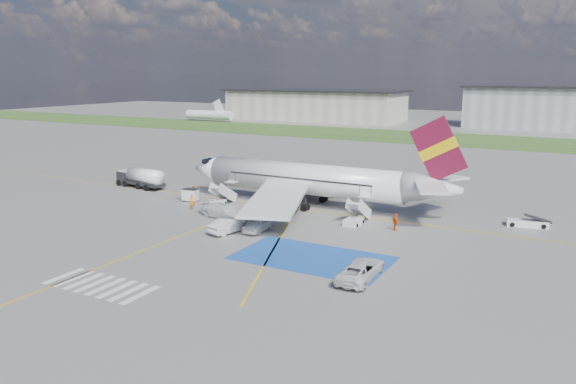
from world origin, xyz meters
name	(u,v)px	position (x,y,z in m)	size (l,w,h in m)	color
ground	(244,232)	(0.00, 0.00, 0.00)	(400.00, 400.00, 0.00)	#60605E
grass_strip	(451,139)	(0.00, 95.00, 0.01)	(400.00, 30.00, 0.01)	#2D4C1E
taxiway_line_main	(297,208)	(0.00, 12.00, 0.01)	(120.00, 0.20, 0.01)	gold
taxiway_line_cross	(141,251)	(-5.00, -10.00, 0.01)	(0.20, 60.00, 0.01)	gold
taxiway_line_diag	(297,208)	(0.00, 12.00, 0.01)	(0.20, 60.00, 0.01)	gold
staging_box	(312,258)	(10.00, -4.00, 0.01)	(14.00, 8.00, 0.01)	#1A489D
crosswalk	(100,285)	(-1.80, -18.00, 0.01)	(9.00, 4.00, 0.01)	silver
terminal_west	(315,106)	(-55.00, 130.00, 5.00)	(60.00, 22.00, 10.00)	#A1998A
terminal_centre	(552,108)	(20.00, 135.00, 6.00)	(48.00, 18.00, 12.00)	gray
airliner	(315,180)	(1.51, 14.00, 3.39)	(36.81, 32.95, 11.92)	silver
airstairs_fwd	(218,201)	(-9.50, 8.70, 0.62)	(1.90, 5.20, 3.60)	silver
airstairs_aft	(355,219)	(9.00, 8.70, 0.62)	(1.90, 5.20, 3.60)	silver
fuel_tanker	(141,179)	(-25.81, 12.39, 1.22)	(8.71, 3.49, 2.89)	black
gpu_cart	(190,196)	(-14.03, 8.89, 0.74)	(2.12, 1.52, 1.63)	silver
belt_loader	(527,223)	(25.94, 16.78, 0.34)	(4.73, 2.55, 1.37)	silver
car_silver_a	(258,225)	(1.13, 0.99, 0.75)	(1.76, 4.38, 1.49)	silver
car_silver_b	(229,225)	(-1.29, -0.83, 0.78)	(1.66, 4.76, 1.57)	#B2B4BA
van_white_a	(361,267)	(15.75, -6.68, 0.99)	(2.43, 5.28, 1.98)	silver
van_white_b	(225,209)	(-5.03, 3.84, 1.08)	(2.24, 5.51, 2.16)	silver
crew_fwd	(192,203)	(-10.86, 5.27, 0.90)	(0.66, 0.43, 1.81)	orange
crew_nose	(194,191)	(-15.13, 10.97, 0.82)	(0.80, 0.62, 1.64)	#F7610D
crew_aft	(396,222)	(13.79, 8.30, 0.93)	(1.10, 0.46, 1.87)	#F25B0C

